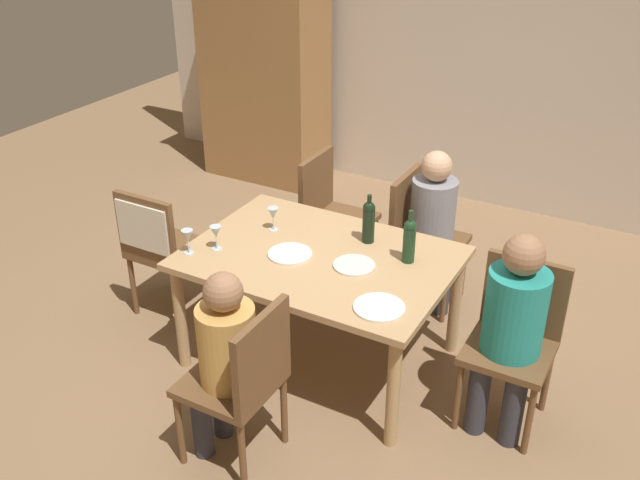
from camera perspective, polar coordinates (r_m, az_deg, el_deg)
ground_plane at (r=4.50m, az=0.00°, el=-9.30°), size 10.00×10.00×0.00m
rear_room_partition at (r=6.25m, az=12.71°, el=14.84°), size 6.40×0.12×2.70m
armoire_cabinet at (r=6.69m, az=-4.53°, el=14.05°), size 1.18×0.62×2.18m
dining_table at (r=4.14m, az=0.00°, el=-2.22°), size 1.51×1.07×0.73m
chair_far_right at (r=4.83m, az=7.94°, el=0.78°), size 0.44×0.44×0.92m
chair_near at (r=3.53m, az=-6.12°, el=-10.82°), size 0.44×0.44×0.92m
chair_right_end at (r=3.94m, az=15.37°, el=-7.09°), size 0.44×0.44×0.92m
chair_left_end at (r=4.67m, az=-13.05°, el=0.09°), size 0.44×0.46×0.92m
chair_far_left at (r=5.08m, az=0.81°, el=2.53°), size 0.44×0.44×0.92m
person_woman_host at (r=4.75m, az=9.29°, el=1.68°), size 0.34×0.30×1.12m
person_man_bearded at (r=3.52m, az=-7.73°, el=-8.96°), size 0.33×0.29×1.09m
person_man_guest at (r=3.77m, az=15.17°, el=-6.38°), size 0.31×0.36×1.15m
wine_bottle_tall_green at (r=4.19m, az=3.92°, el=1.57°), size 0.07×0.07×0.30m
wine_bottle_dark_red at (r=4.00m, az=7.17°, el=0.06°), size 0.07×0.07×0.32m
wine_glass_near_left at (r=4.33m, az=-3.78°, el=2.07°), size 0.07×0.07×0.15m
wine_glass_centre at (r=4.14m, az=-10.57°, el=0.26°), size 0.07×0.07×0.15m
wine_glass_near_right at (r=4.15m, az=-8.35°, el=0.57°), size 0.07×0.07×0.15m
dinner_plate_host at (r=3.99m, az=2.75°, el=-2.05°), size 0.24×0.24×0.01m
dinner_plate_guest_left at (r=4.10m, az=-2.43°, el=-1.12°), size 0.26×0.26×0.01m
dinner_plate_guest_right at (r=3.64m, az=4.76°, el=-5.41°), size 0.27×0.27×0.01m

